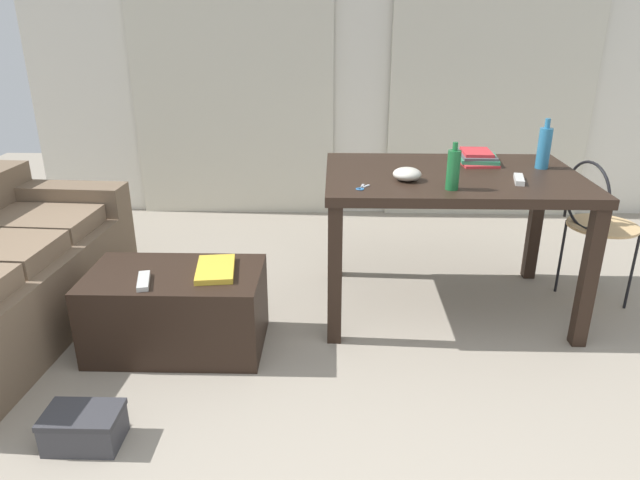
{
  "coord_description": "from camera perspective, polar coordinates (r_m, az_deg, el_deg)",
  "views": [
    {
      "loc": [
        -0.21,
        -1.21,
        1.57
      ],
      "look_at": [
        -0.28,
        1.66,
        0.43
      ],
      "focal_mm": 32.16,
      "sensor_mm": 36.0,
      "label": 1
    }
  ],
  "objects": [
    {
      "name": "magazine",
      "position": [
        2.83,
        -10.36,
        -2.87
      ],
      "size": [
        0.22,
        0.32,
        0.03
      ],
      "primitive_type": "cube",
      "rotation": [
        0.0,
        0.0,
        0.13
      ],
      "color": "gold",
      "rests_on": "coffee_table"
    },
    {
      "name": "shoebox",
      "position": [
        2.52,
        -22.43,
        -16.86
      ],
      "size": [
        0.29,
        0.19,
        0.15
      ],
      "color": "#38383D",
      "rests_on": "ground"
    },
    {
      "name": "craft_table",
      "position": [
        3.16,
        12.91,
        4.74
      ],
      "size": [
        1.34,
        0.9,
        0.79
      ],
      "color": "black",
      "rests_on": "ground"
    },
    {
      "name": "wall_back",
      "position": [
        4.7,
        4.23,
        18.72
      ],
      "size": [
        5.3,
        0.1,
        2.67
      ],
      "primitive_type": "cube",
      "color": "silver",
      "rests_on": "ground"
    },
    {
      "name": "bottle_far",
      "position": [
        2.81,
        13.12,
        6.86
      ],
      "size": [
        0.06,
        0.06,
        0.23
      ],
      "color": "#195B2D",
      "rests_on": "craft_table"
    },
    {
      "name": "bottle_near",
      "position": [
        3.35,
        21.4,
        8.56
      ],
      "size": [
        0.07,
        0.07,
        0.27
      ],
      "color": "teal",
      "rests_on": "craft_table"
    },
    {
      "name": "wire_chair",
      "position": [
        3.53,
        25.65,
        2.21
      ],
      "size": [
        0.38,
        0.41,
        0.84
      ],
      "color": "tan",
      "rests_on": "ground"
    },
    {
      "name": "tv_remote_on_table",
      "position": [
        3.05,
        19.19,
        5.72
      ],
      "size": [
        0.08,
        0.17,
        0.02
      ],
      "primitive_type": "cube",
      "rotation": [
        0.0,
        0.0,
        -0.22
      ],
      "color": "#B7B7B2",
      "rests_on": "craft_table"
    },
    {
      "name": "book_stack",
      "position": [
        3.39,
        15.35,
        7.96
      ],
      "size": [
        0.24,
        0.31,
        0.07
      ],
      "color": "red",
      "rests_on": "craft_table"
    },
    {
      "name": "curtains",
      "position": [
        4.63,
        4.2,
        16.13
      ],
      "size": [
        3.62,
        0.03,
        2.26
      ],
      "color": "beige",
      "rests_on": "ground"
    },
    {
      "name": "bowl",
      "position": [
        2.94,
        8.66,
        6.5
      ],
      "size": [
        0.14,
        0.14,
        0.07
      ],
      "primitive_type": "ellipsoid",
      "color": "beige",
      "rests_on": "craft_table"
    },
    {
      "name": "ground_plane",
      "position": [
        3.01,
        5.29,
        -10.03
      ],
      "size": [
        8.34,
        8.34,
        0.0
      ],
      "primitive_type": "plane",
      "color": "gray"
    },
    {
      "name": "coffee_table",
      "position": [
        2.95,
        -14.02,
        -6.74
      ],
      "size": [
        0.85,
        0.49,
        0.4
      ],
      "color": "black",
      "rests_on": "ground"
    },
    {
      "name": "tv_remote_primary",
      "position": [
        2.79,
        -17.15,
        -3.92
      ],
      "size": [
        0.1,
        0.19,
        0.02
      ],
      "primitive_type": "cube",
      "rotation": [
        0.0,
        0.0,
        0.25
      ],
      "color": "#B7B7B2",
      "rests_on": "coffee_table"
    },
    {
      "name": "scissors",
      "position": [
        2.78,
        4.16,
        5.2
      ],
      "size": [
        0.07,
        0.1,
        0.0
      ],
      "color": "#9EA0A5",
      "rests_on": "craft_table"
    }
  ]
}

